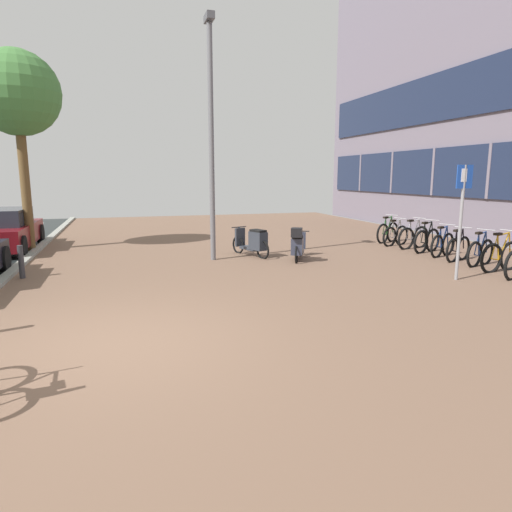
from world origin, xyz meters
TOP-DOWN VIEW (x-y plane):
  - ground at (1.43, 0.00)m, footprint 21.00×40.00m
  - bicycle_rack_01 at (8.91, 2.32)m, footprint 1.43×0.48m
  - bicycle_rack_02 at (8.97, 3.03)m, footprint 1.26×0.56m
  - bicycle_rack_03 at (8.90, 3.75)m, footprint 1.21×0.58m
  - bicycle_rack_04 at (8.97, 4.46)m, footprint 1.24×0.61m
  - bicycle_rack_05 at (8.99, 5.17)m, footprint 1.31×0.59m
  - bicycle_rack_06 at (9.03, 5.89)m, footprint 1.40×0.50m
  - bicycle_rack_07 at (8.85, 6.60)m, footprint 1.26×0.54m
  - bicycle_rack_08 at (9.02, 7.32)m, footprint 1.25×0.64m
  - scooter_near at (4.74, 5.07)m, footprint 0.98×1.54m
  - scooter_mid at (3.74, 5.98)m, footprint 0.81×1.63m
  - parked_car_far at (-3.42, 9.32)m, footprint 1.84×4.11m
  - parking_sign at (7.25, 1.87)m, footprint 0.40×0.07m
  - lamp_post at (2.54, 5.82)m, footprint 0.20×0.52m
  - street_tree at (-2.59, 9.01)m, footprint 2.48×2.48m
  - bollard_far at (-2.05, 4.83)m, footprint 0.12×0.12m

SIDE VIEW (x-z plane):
  - ground at x=1.43m, z-range -0.09..0.04m
  - bicycle_rack_07 at x=8.85m, z-range -0.14..0.80m
  - bicycle_rack_03 at x=8.90m, z-range -0.14..0.81m
  - bicycle_rack_04 at x=8.97m, z-range -0.14..0.81m
  - bicycle_rack_02 at x=8.97m, z-range -0.14..0.82m
  - bicycle_rack_08 at x=9.02m, z-range -0.15..0.84m
  - bicycle_rack_06 at x=9.03m, z-range -0.15..0.86m
  - bicycle_rack_05 at x=8.99m, z-range -0.15..0.86m
  - bicycle_rack_01 at x=8.91m, z-range -0.16..0.88m
  - bollard_far at x=-2.05m, z-range 0.00..0.75m
  - scooter_mid at x=3.74m, z-range 0.01..0.83m
  - scooter_near at x=4.74m, z-range -0.05..0.91m
  - parked_car_far at x=-3.42m, z-range -0.03..1.25m
  - parking_sign at x=7.25m, z-range 0.30..2.81m
  - lamp_post at x=2.54m, z-range 0.32..6.63m
  - street_tree at x=-2.59m, z-range 1.67..7.59m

